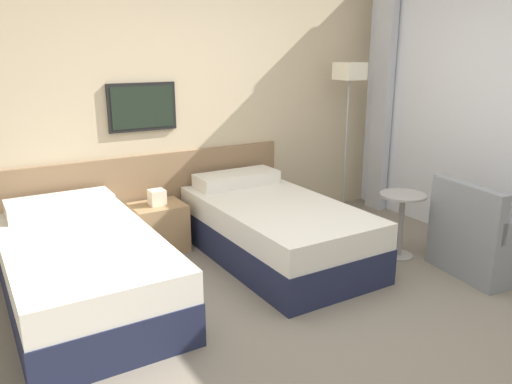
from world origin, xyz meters
name	(u,v)px	position (x,y,z in m)	size (l,w,h in m)	color
ground_plane	(328,318)	(0.00, 0.00, 0.00)	(16.00, 16.00, 0.00)	slate
wall_headboard	(193,106)	(-0.04, 2.11, 1.30)	(10.00, 0.10, 2.70)	#C6B28E
bed_near_door	(83,270)	(-1.41, 1.11, 0.27)	(1.04, 1.91, 0.65)	#1E233D
bed_near_window	(275,229)	(0.27, 1.11, 0.27)	(1.04, 1.91, 0.65)	#1E233D
nightstand	(159,226)	(-0.57, 1.81, 0.23)	(0.47, 0.40, 0.59)	#9E7A51
floor_lamp	(349,87)	(1.60, 1.71, 1.45)	(0.26, 0.26, 1.70)	#9E9993
side_table	(402,214)	(1.26, 0.54, 0.41)	(0.41, 0.41, 0.59)	gray
armchair	(487,242)	(1.65, -0.07, 0.27)	(0.82, 0.82, 0.79)	gray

